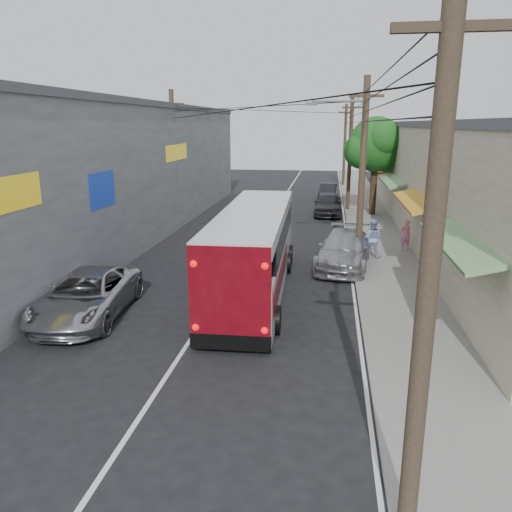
{
  "coord_description": "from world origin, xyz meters",
  "views": [
    {
      "loc": [
        3.86,
        -8.54,
        6.11
      ],
      "look_at": [
        1.58,
        6.94,
        1.95
      ],
      "focal_mm": 35.0,
      "sensor_mm": 36.0,
      "label": 1
    }
  ],
  "objects_px": {
    "coach_bus": "(254,250)",
    "parked_car_far": "(329,192)",
    "parked_car_mid": "(328,204)",
    "pedestrian_far": "(372,238)",
    "jeepney": "(87,295)",
    "parked_suv": "(344,250)",
    "pedestrian_near": "(405,235)"
  },
  "relations": [
    {
      "from": "parked_suv",
      "to": "parked_car_mid",
      "type": "bearing_deg",
      "value": 100.8
    },
    {
      "from": "pedestrian_near",
      "to": "parked_car_mid",
      "type": "bearing_deg",
      "value": -87.11
    },
    {
      "from": "parked_car_far",
      "to": "pedestrian_far",
      "type": "bearing_deg",
      "value": -79.32
    },
    {
      "from": "parked_car_mid",
      "to": "pedestrian_near",
      "type": "relative_size",
      "value": 3.02
    },
    {
      "from": "parked_car_mid",
      "to": "parked_car_far",
      "type": "xyz_separation_m",
      "value": [
        0.0,
        7.33,
        -0.12
      ]
    },
    {
      "from": "jeepney",
      "to": "parked_suv",
      "type": "distance_m",
      "value": 11.09
    },
    {
      "from": "coach_bus",
      "to": "pedestrian_far",
      "type": "xyz_separation_m",
      "value": [
        4.69,
        5.29,
        -0.6
      ]
    },
    {
      "from": "coach_bus",
      "to": "pedestrian_far",
      "type": "bearing_deg",
      "value": 46.72
    },
    {
      "from": "pedestrian_far",
      "to": "parked_car_mid",
      "type": "bearing_deg",
      "value": -67.08
    },
    {
      "from": "coach_bus",
      "to": "pedestrian_near",
      "type": "height_order",
      "value": "coach_bus"
    },
    {
      "from": "jeepney",
      "to": "pedestrian_near",
      "type": "height_order",
      "value": "pedestrian_near"
    },
    {
      "from": "parked_car_far",
      "to": "pedestrian_far",
      "type": "distance_m",
      "value": 18.97
    },
    {
      "from": "parked_car_mid",
      "to": "pedestrian_far",
      "type": "height_order",
      "value": "pedestrian_far"
    },
    {
      "from": "jeepney",
      "to": "pedestrian_far",
      "type": "relative_size",
      "value": 2.97
    },
    {
      "from": "coach_bus",
      "to": "parked_car_mid",
      "type": "xyz_separation_m",
      "value": [
        2.6,
        16.82,
        -0.83
      ]
    },
    {
      "from": "coach_bus",
      "to": "parked_car_mid",
      "type": "bearing_deg",
      "value": 79.49
    },
    {
      "from": "coach_bus",
      "to": "parked_car_mid",
      "type": "relative_size",
      "value": 2.38
    },
    {
      "from": "jeepney",
      "to": "pedestrian_far",
      "type": "bearing_deg",
      "value": 36.47
    },
    {
      "from": "coach_bus",
      "to": "jeepney",
      "type": "bearing_deg",
      "value": -148.08
    },
    {
      "from": "jeepney",
      "to": "parked_car_far",
      "type": "xyz_separation_m",
      "value": [
        7.6,
        27.47,
        -0.08
      ]
    },
    {
      "from": "coach_bus",
      "to": "jeepney",
      "type": "relative_size",
      "value": 2.06
    },
    {
      "from": "pedestrian_far",
      "to": "jeepney",
      "type": "bearing_deg",
      "value": 54.28
    },
    {
      "from": "coach_bus",
      "to": "parked_car_far",
      "type": "height_order",
      "value": "coach_bus"
    },
    {
      "from": "parked_suv",
      "to": "pedestrian_far",
      "type": "distance_m",
      "value": 1.91
    },
    {
      "from": "parked_car_far",
      "to": "pedestrian_near",
      "type": "distance_m",
      "value": 17.74
    },
    {
      "from": "coach_bus",
      "to": "pedestrian_far",
      "type": "height_order",
      "value": "coach_bus"
    },
    {
      "from": "parked_suv",
      "to": "parked_car_far",
      "type": "relative_size",
      "value": 1.32
    },
    {
      "from": "jeepney",
      "to": "parked_suv",
      "type": "relative_size",
      "value": 1.0
    },
    {
      "from": "jeepney",
      "to": "parked_car_far",
      "type": "distance_m",
      "value": 28.5
    },
    {
      "from": "parked_car_mid",
      "to": "pedestrian_far",
      "type": "bearing_deg",
      "value": -80.28
    },
    {
      "from": "coach_bus",
      "to": "parked_suv",
      "type": "xyz_separation_m",
      "value": [
        3.4,
        3.91,
        -0.85
      ]
    },
    {
      "from": "coach_bus",
      "to": "jeepney",
      "type": "distance_m",
      "value": 6.07
    }
  ]
}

